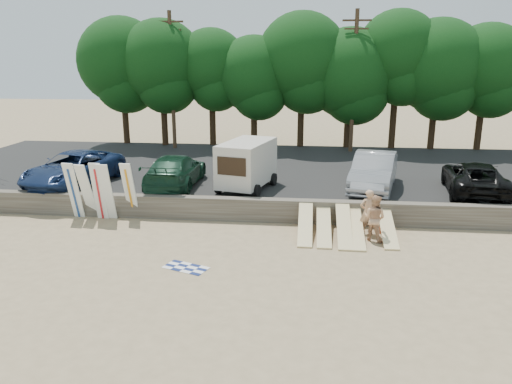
% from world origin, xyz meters
% --- Properties ---
extents(ground, '(120.00, 120.00, 0.00)m').
position_xyz_m(ground, '(0.00, 0.00, 0.00)').
color(ground, tan).
rests_on(ground, ground).
extents(seawall, '(44.00, 0.50, 1.00)m').
position_xyz_m(seawall, '(0.00, 3.00, 0.50)').
color(seawall, '#6B6356').
rests_on(seawall, ground).
extents(parking_lot, '(44.00, 14.50, 0.70)m').
position_xyz_m(parking_lot, '(0.00, 10.50, 0.35)').
color(parking_lot, '#282828').
rests_on(parking_lot, ground).
extents(treeline, '(33.49, 6.44, 9.16)m').
position_xyz_m(treeline, '(-0.51, 17.53, 6.31)').
color(treeline, '#382616').
rests_on(treeline, parking_lot).
extents(utility_poles, '(25.80, 0.26, 9.00)m').
position_xyz_m(utility_poles, '(2.00, 16.00, 5.43)').
color(utility_poles, '#473321').
rests_on(utility_poles, parking_lot).
extents(box_trailer, '(2.75, 3.96, 2.31)m').
position_xyz_m(box_trailer, '(-3.67, 5.59, 1.99)').
color(box_trailer, beige).
rests_on(box_trailer, parking_lot).
extents(car_0, '(3.78, 6.24, 1.62)m').
position_xyz_m(car_0, '(-12.28, 5.54, 1.51)').
color(car_0, '#16274E').
rests_on(car_0, parking_lot).
extents(car_1, '(2.20, 5.37, 1.56)m').
position_xyz_m(car_1, '(-7.21, 5.82, 1.48)').
color(car_1, '#123322').
rests_on(car_1, parking_lot).
extents(car_2, '(2.95, 5.57, 1.75)m').
position_xyz_m(car_2, '(2.34, 6.24, 1.57)').
color(car_2, '#96969A').
rests_on(car_2, parking_lot).
extents(car_3, '(3.18, 5.65, 1.49)m').
position_xyz_m(car_3, '(6.89, 5.98, 1.44)').
color(car_3, black).
rests_on(car_3, parking_lot).
extents(surfboard_upright_0, '(0.56, 0.71, 2.54)m').
position_xyz_m(surfboard_upright_0, '(-10.82, 2.45, 1.27)').
color(surfboard_upright_0, white).
rests_on(surfboard_upright_0, ground).
extents(surfboard_upright_1, '(0.63, 0.91, 2.50)m').
position_xyz_m(surfboard_upright_1, '(-10.26, 2.52, 1.25)').
color(surfboard_upright_1, white).
rests_on(surfboard_upright_1, ground).
extents(surfboard_upright_2, '(0.52, 0.54, 2.57)m').
position_xyz_m(surfboard_upright_2, '(-9.67, 2.42, 1.28)').
color(surfboard_upright_2, white).
rests_on(surfboard_upright_2, ground).
extents(surfboard_upright_3, '(0.53, 0.69, 2.54)m').
position_xyz_m(surfboard_upright_3, '(-9.31, 2.39, 1.27)').
color(surfboard_upright_3, white).
rests_on(surfboard_upright_3, ground).
extents(surfboard_upright_4, '(0.59, 0.71, 2.55)m').
position_xyz_m(surfboard_upright_4, '(-8.38, 2.64, 1.27)').
color(surfboard_upright_4, white).
rests_on(surfboard_upright_4, ground).
extents(surfboard_low_0, '(0.56, 2.87, 1.00)m').
position_xyz_m(surfboard_low_0, '(-0.82, 1.47, 0.50)').
color(surfboard_low_0, beige).
rests_on(surfboard_low_0, ground).
extents(surfboard_low_1, '(0.56, 2.92, 0.82)m').
position_xyz_m(surfboard_low_1, '(-0.09, 1.45, 0.41)').
color(surfboard_low_1, beige).
rests_on(surfboard_low_1, ground).
extents(surfboard_low_2, '(0.56, 2.88, 0.96)m').
position_xyz_m(surfboard_low_2, '(0.69, 1.33, 0.48)').
color(surfboard_low_2, beige).
rests_on(surfboard_low_2, ground).
extents(surfboard_low_3, '(0.56, 2.93, 0.80)m').
position_xyz_m(surfboard_low_3, '(1.15, 1.34, 0.40)').
color(surfboard_low_3, beige).
rests_on(surfboard_low_3, ground).
extents(surfboard_low_4, '(0.56, 2.91, 0.85)m').
position_xyz_m(surfboard_low_4, '(2.38, 1.58, 0.43)').
color(surfboard_low_4, beige).
rests_on(surfboard_low_4, ground).
extents(beachgoer_a, '(0.76, 0.59, 1.83)m').
position_xyz_m(beachgoer_a, '(1.63, 1.86, 0.92)').
color(beachgoer_a, tan).
rests_on(beachgoer_a, ground).
extents(beachgoer_b, '(1.11, 1.05, 1.81)m').
position_xyz_m(beachgoer_b, '(1.81, 1.15, 0.91)').
color(beachgoer_b, tan).
rests_on(beachgoer_b, ground).
extents(cooler, '(0.47, 0.43, 0.32)m').
position_xyz_m(cooler, '(0.87, 2.27, 0.16)').
color(cooler, '#268E35').
rests_on(cooler, ground).
extents(gear_bag, '(0.35, 0.32, 0.22)m').
position_xyz_m(gear_bag, '(2.27, 2.05, 0.11)').
color(gear_bag, '#D24518').
rests_on(gear_bag, ground).
extents(beach_towel, '(1.93, 1.93, 0.00)m').
position_xyz_m(beach_towel, '(-4.78, -2.15, 0.01)').
color(beach_towel, white).
rests_on(beach_towel, ground).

